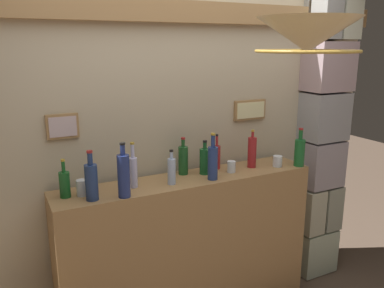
% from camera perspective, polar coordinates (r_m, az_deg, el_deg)
% --- Properties ---
extents(panelled_rear_partition, '(3.47, 0.15, 2.46)m').
position_cam_1_polar(panelled_rear_partition, '(2.86, -2.72, 0.21)').
color(panelled_rear_partition, '#BCAD8E').
rests_on(panelled_rear_partition, ground).
extents(stone_pillar, '(0.38, 0.31, 2.40)m').
position_cam_1_polar(stone_pillar, '(3.50, 17.91, 0.83)').
color(stone_pillar, beige).
rests_on(stone_pillar, ground).
extents(bar_shelf_unit, '(1.81, 0.35, 1.10)m').
position_cam_1_polar(bar_shelf_unit, '(2.92, -0.46, -15.20)').
color(bar_shelf_unit, '#9E7547').
rests_on(bar_shelf_unit, ground).
extents(liquor_bottle_sherry, '(0.07, 0.07, 0.32)m').
position_cam_1_polar(liquor_bottle_sherry, '(2.64, 3.00, -2.59)').
color(liquor_bottle_sherry, navy).
rests_on(liquor_bottle_sherry, bar_shelf_unit).
extents(liquor_bottle_vodka, '(0.08, 0.08, 0.29)m').
position_cam_1_polar(liquor_bottle_vodka, '(3.04, 15.19, -1.08)').
color(liquor_bottle_vodka, '#175925').
rests_on(liquor_bottle_vodka, bar_shelf_unit).
extents(liquor_bottle_bourbon, '(0.06, 0.06, 0.28)m').
position_cam_1_polar(liquor_bottle_bourbon, '(2.93, 8.61, -1.15)').
color(liquor_bottle_bourbon, maroon).
rests_on(liquor_bottle_bourbon, bar_shelf_unit).
extents(liquor_bottle_vermouth, '(0.07, 0.07, 0.26)m').
position_cam_1_polar(liquor_bottle_vermouth, '(2.75, -1.27, -2.26)').
color(liquor_bottle_vermouth, '#1A4D21').
rests_on(liquor_bottle_vermouth, bar_shelf_unit).
extents(liquor_bottle_amaro, '(0.06, 0.06, 0.23)m').
position_cam_1_polar(liquor_bottle_amaro, '(2.46, -17.81, -5.46)').
color(liquor_bottle_amaro, '#175621').
rests_on(liquor_bottle_amaro, bar_shelf_unit).
extents(liquor_bottle_tequila, '(0.05, 0.05, 0.23)m').
position_cam_1_polar(liquor_bottle_tequila, '(2.56, -2.95, -3.82)').
color(liquor_bottle_tequila, '#A4B9D8').
rests_on(liquor_bottle_tequila, bar_shelf_unit).
extents(liquor_bottle_rye, '(0.07, 0.07, 0.30)m').
position_cam_1_polar(liquor_bottle_rye, '(2.37, -14.25, -5.17)').
color(liquor_bottle_rye, navy).
rests_on(liquor_bottle_rye, bar_shelf_unit).
extents(liquor_bottle_mezcal, '(0.05, 0.05, 0.29)m').
position_cam_1_polar(liquor_bottle_mezcal, '(2.52, -8.43, -3.79)').
color(liquor_bottle_mezcal, silver).
rests_on(liquor_bottle_mezcal, bar_shelf_unit).
extents(liquor_bottle_scotch, '(0.05, 0.05, 0.26)m').
position_cam_1_polar(liquor_bottle_scotch, '(2.88, 3.56, -1.79)').
color(liquor_bottle_scotch, maroon).
rests_on(liquor_bottle_scotch, bar_shelf_unit).
extents(liquor_bottle_gin, '(0.07, 0.07, 0.24)m').
position_cam_1_polar(liquor_bottle_gin, '(2.76, 1.85, -2.42)').
color(liquor_bottle_gin, '#175326').
rests_on(liquor_bottle_gin, bar_shelf_unit).
extents(liquor_bottle_rum, '(0.07, 0.07, 0.33)m').
position_cam_1_polar(liquor_bottle_rum, '(2.37, -9.78, -4.41)').
color(liquor_bottle_rum, navy).
rests_on(liquor_bottle_rum, bar_shelf_unit).
extents(glass_tumbler_rocks, '(0.07, 0.07, 0.08)m').
position_cam_1_polar(glass_tumbler_rocks, '(3.00, 12.17, -2.43)').
color(glass_tumbler_rocks, silver).
rests_on(glass_tumbler_rocks, bar_shelf_unit).
extents(glass_tumbler_highball, '(0.06, 0.06, 0.08)m').
position_cam_1_polar(glass_tumbler_highball, '(2.82, 5.67, -3.26)').
color(glass_tumbler_highball, silver).
rests_on(glass_tumbler_highball, bar_shelf_unit).
extents(glass_tumbler_shot, '(0.06, 0.06, 0.10)m').
position_cam_1_polar(glass_tumbler_shot, '(2.47, -15.54, -6.08)').
color(glass_tumbler_shot, silver).
rests_on(glass_tumbler_shot, bar_shelf_unit).
extents(pendant_lamp, '(0.52, 0.52, 0.48)m').
position_cam_1_polar(pendant_lamp, '(2.13, 16.31, 14.65)').
color(pendant_lamp, beige).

